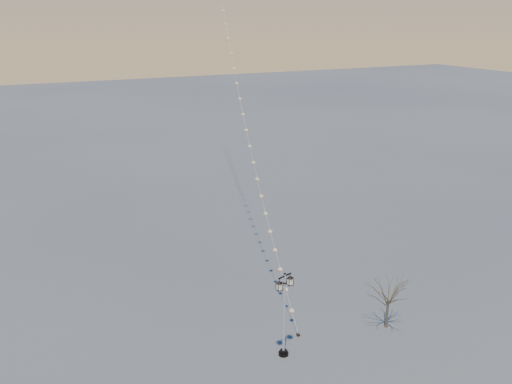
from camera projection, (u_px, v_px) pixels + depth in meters
ground at (321, 350)px, 33.19m from camera, size 300.00×300.00×0.00m
street_lamp at (284, 310)px, 31.75m from camera, size 1.33×0.77×5.44m
bare_tree at (389, 293)px, 34.85m from camera, size 2.16×2.16×3.59m
kite_train at (240, 65)px, 49.67m from camera, size 10.97×41.63×30.20m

